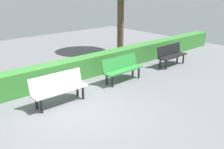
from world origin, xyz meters
The scene contains 5 objects.
ground_plane centered at (0.00, 0.00, 0.00)m, with size 21.15×21.15×0.00m, color slate.
bench_black centered at (-5.30, -0.72, 0.48)m, with size 1.52×0.48×0.86m.
bench_green centered at (-2.51, -0.75, 0.48)m, with size 1.58×0.49×0.86m.
bench_white centered at (0.05, -0.63, 0.48)m, with size 1.61×0.48×0.86m.
hedge_row centered at (-1.24, -1.95, 0.37)m, with size 17.15×0.54×0.75m, color #387F33.
Camera 1 is at (3.14, 5.17, 3.15)m, focal length 39.71 mm.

